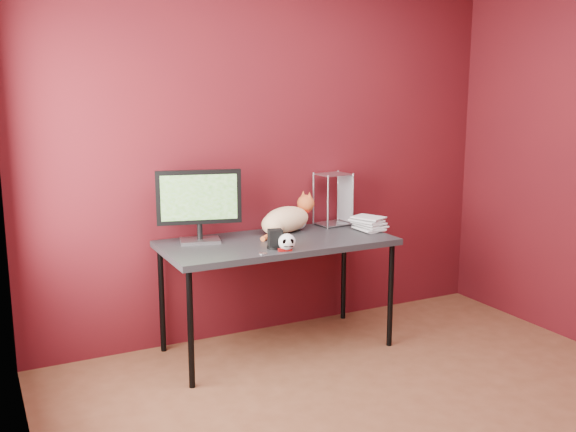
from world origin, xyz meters
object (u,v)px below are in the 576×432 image
skull_mug (287,242)px  speaker (275,240)px  book_stack (362,156)px  cat (287,219)px  desk (277,247)px  monitor (199,202)px

skull_mug → speaker: 0.09m
skull_mug → book_stack: size_ratio=0.11×
book_stack → speaker: bearing=-166.2°
skull_mug → cat: bearing=80.4°
cat → speaker: (-0.27, -0.38, -0.04)m
speaker → cat: bearing=68.7°
skull_mug → speaker: (-0.04, 0.08, 0.00)m
desk → book_stack: book_stack is taller
desk → speaker: size_ratio=12.65×
desk → book_stack: bearing=-1.6°
desk → speaker: speaker is taller
monitor → speaker: monitor is taller
desk → cat: (0.16, 0.18, 0.14)m
desk → monitor: monitor is taller
desk → monitor: bearing=160.5°
monitor → cat: 0.65m
speaker → book_stack: 0.89m
monitor → book_stack: bearing=4.5°
cat → skull_mug: (-0.23, -0.46, -0.04)m
skull_mug → book_stack: 0.88m
desk → cat: 0.28m
monitor → cat: bearing=15.2°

